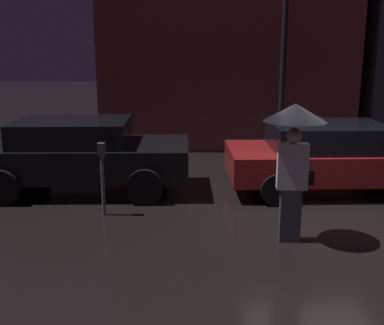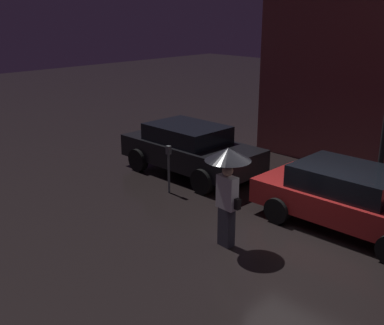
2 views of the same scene
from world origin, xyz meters
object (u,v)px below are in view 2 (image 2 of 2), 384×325
Objects in this scene: parking_meter at (169,164)px; parked_car_red at (351,197)px; pedestrian_with_umbrella at (228,174)px; parked_car_black at (190,148)px.

parked_car_red is at bearing 17.52° from parking_meter.
parked_car_red is at bearing -112.97° from pedestrian_with_umbrella.
parked_car_black reaches higher than parked_car_red.
parked_car_black is at bearing 114.81° from parking_meter.
pedestrian_with_umbrella reaches higher than parking_meter.
pedestrian_with_umbrella reaches higher than parked_car_black.
parked_car_black is 3.31× the size of parking_meter.
parking_meter is (0.68, -1.47, 0.02)m from parked_car_black.
parking_meter is (-2.98, 1.16, -0.76)m from pedestrian_with_umbrella.
parked_car_black is at bearing -30.29° from pedestrian_with_umbrella.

